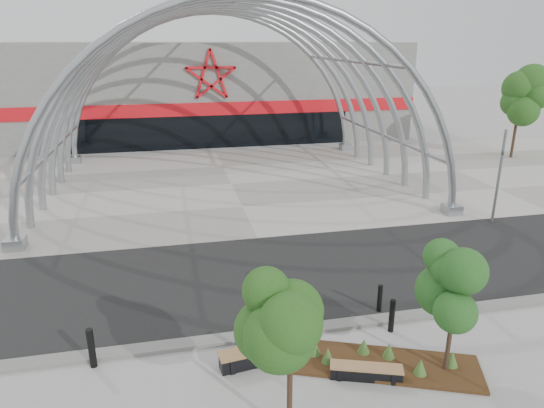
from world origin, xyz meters
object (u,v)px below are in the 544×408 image
street_tree_0 (291,328)px  bench_1 (366,373)px  street_tree_1 (457,286)px  bench_0 (260,355)px  signal_pole (499,176)px  bollard_2 (254,347)px

street_tree_0 → bench_1: street_tree_0 is taller
street_tree_1 → bench_1: bearing=175.1°
bench_0 → signal_pole: bearing=32.0°
signal_pole → bench_0: signal_pole is taller
street_tree_0 → bollard_2: street_tree_0 is taller
bench_0 → bench_1: (2.51, -1.22, -0.04)m
signal_pole → bollard_2: size_ratio=4.41×
street_tree_1 → bench_0: 5.37m
street_tree_1 → bench_1: street_tree_1 is taller
street_tree_0 → street_tree_1: (4.51, 1.17, -0.19)m
street_tree_0 → bench_0: (-0.14, 2.58, -2.48)m
signal_pole → street_tree_1: bearing=-130.8°
street_tree_0 → bench_1: bearing=29.8°
bench_0 → bollard_2: (-0.17, 0.00, 0.27)m
signal_pole → bench_1: signal_pole is taller
bench_0 → bench_1: 2.80m
street_tree_0 → signal_pole: bearing=39.9°
signal_pole → bollard_2: bearing=-148.3°
bench_1 → bollard_2: 2.97m
signal_pole → bollard_2: signal_pole is taller
street_tree_0 → bench_0: size_ratio=1.63×
signal_pole → street_tree_0: signal_pole is taller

